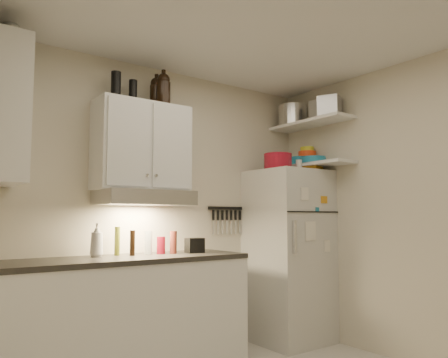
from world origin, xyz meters
TOP-DOWN VIEW (x-y plane):
  - ceiling at (0.00, 0.00)m, footprint 3.20×3.00m
  - back_wall at (0.00, 1.51)m, footprint 3.20×0.02m
  - right_wall at (1.61, 0.00)m, footprint 0.02×3.00m
  - base_cabinet at (-0.55, 1.20)m, footprint 2.10×0.60m
  - countertop at (-0.55, 1.20)m, footprint 2.10×0.62m
  - upper_cabinet at (-0.30, 1.33)m, footprint 0.80×0.33m
  - range_hood at (-0.30, 1.27)m, footprint 0.76×0.46m
  - fridge at (1.25, 1.16)m, footprint 0.70×0.68m
  - shelf_hi at (1.45, 1.02)m, footprint 0.30×0.95m
  - shelf_lo at (1.45, 1.02)m, footprint 0.30×0.95m
  - knife_strip at (0.70, 1.49)m, footprint 0.42×0.02m
  - dutch_oven at (1.08, 1.13)m, footprint 0.35×0.35m
  - book_stack at (1.42, 1.02)m, footprint 0.24×0.27m
  - spice_jar at (1.28, 1.03)m, footprint 0.07×0.07m
  - stock_pot at (1.44, 1.27)m, footprint 0.41×0.41m
  - tin_a at (1.47, 0.89)m, footprint 0.21×0.20m
  - tin_b at (1.43, 0.75)m, footprint 0.26×0.26m
  - bowl_teal at (1.48, 1.21)m, footprint 0.23×0.23m
  - bowl_orange at (1.51, 1.13)m, footprint 0.19×0.19m
  - bowl_yellow at (1.51, 1.13)m, footprint 0.14×0.14m
  - plates at (1.41, 0.95)m, footprint 0.32×0.32m
  - growler_a at (-0.16, 1.36)m, footprint 0.14×0.14m
  - growler_b at (-0.14, 1.27)m, footprint 0.13×0.13m
  - thermos_a at (-0.38, 1.36)m, footprint 0.09×0.09m
  - thermos_b at (-0.55, 1.33)m, footprint 0.10×0.10m
  - side_jar at (-1.36, 1.27)m, footprint 0.13×0.13m
  - soap_bottle at (-0.68, 1.32)m, footprint 0.14×0.14m
  - pepper_mill at (-0.04, 1.24)m, footprint 0.08×0.08m
  - oil_bottle at (-0.50, 1.35)m, footprint 0.05×0.05m
  - vinegar_bottle at (-0.41, 1.25)m, footprint 0.05×0.05m
  - clear_bottle at (-0.24, 1.31)m, footprint 0.08×0.08m
  - red_jar at (-0.14, 1.27)m, footprint 0.10×0.10m
  - caddy at (0.16, 1.21)m, footprint 0.16×0.12m

SIDE VIEW (x-z plane):
  - base_cabinet at x=-0.55m, z-range 0.00..0.88m
  - fridge at x=1.25m, z-range 0.00..1.70m
  - countertop at x=-0.55m, z-range 0.88..0.92m
  - caddy at x=0.16m, z-range 0.92..1.05m
  - red_jar at x=-0.14m, z-range 0.92..1.07m
  - pepper_mill at x=-0.04m, z-range 0.92..1.11m
  - clear_bottle at x=-0.24m, z-range 0.92..1.11m
  - vinegar_bottle at x=-0.41m, z-range 0.92..1.12m
  - oil_bottle at x=-0.50m, z-range 0.92..1.15m
  - soap_bottle at x=-0.68m, z-range 0.92..1.21m
  - back_wall at x=0.00m, z-range 0.00..2.60m
  - right_wall at x=1.61m, z-range 0.00..2.60m
  - knife_strip at x=0.70m, z-range 1.31..1.33m
  - range_hood at x=-0.30m, z-range 1.33..1.45m
  - book_stack at x=1.42m, z-range 1.70..1.78m
  - spice_jar at x=1.28m, z-range 1.70..1.80m
  - shelf_lo at x=1.45m, z-range 1.75..1.77m
  - dutch_oven at x=1.08m, z-range 1.70..1.86m
  - plates at x=1.41m, z-range 1.77..1.84m
  - bowl_teal at x=1.48m, z-range 1.77..1.87m
  - upper_cabinet at x=-0.30m, z-range 1.45..2.20m
  - bowl_orange at x=1.51m, z-range 1.87..1.92m
  - bowl_yellow at x=1.51m, z-range 1.92..1.97m
  - shelf_hi at x=1.45m, z-range 2.19..2.22m
  - thermos_a at x=-0.38m, z-range 2.20..2.40m
  - tin_a at x=1.47m, z-range 2.21..2.41m
  - tin_b at x=1.43m, z-range 2.21..2.41m
  - thermos_b at x=-0.55m, z-range 2.20..2.43m
  - stock_pot at x=1.44m, z-range 2.21..2.44m
  - growler_a at x=-0.16m, z-range 2.20..2.48m
  - growler_b at x=-0.14m, z-range 2.20..2.49m
  - side_jar at x=-1.36m, z-range 2.45..2.60m
  - ceiling at x=0.00m, z-range 2.60..2.62m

